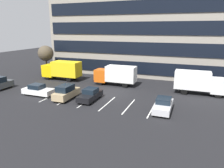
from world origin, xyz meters
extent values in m
plane|color=black|center=(0.00, 0.00, 0.00)|extent=(120.00, 120.00, 0.00)
cube|color=gray|center=(0.00, 18.00, 9.00)|extent=(35.43, 12.12, 18.00)
cube|color=black|center=(0.00, 11.88, 1.98)|extent=(34.01, 0.16, 2.30)
cube|color=black|center=(0.00, 11.88, 5.58)|extent=(34.01, 0.16, 2.30)
cube|color=black|center=(0.00, 11.88, 9.18)|extent=(34.01, 0.16, 2.30)
cube|color=black|center=(0.00, 11.88, 12.78)|extent=(34.01, 0.16, 2.30)
cube|color=silver|center=(-7.00, -3.18, 0.00)|extent=(0.14, 5.40, 0.01)
cube|color=silver|center=(-4.20, -3.18, 0.00)|extent=(0.14, 5.40, 0.01)
cube|color=silver|center=(-1.40, -3.18, 0.00)|extent=(0.14, 5.40, 0.01)
cube|color=silver|center=(1.40, -3.18, 0.00)|extent=(0.14, 5.40, 0.01)
cube|color=silver|center=(4.20, -3.18, 0.00)|extent=(0.14, 5.40, 0.01)
cube|color=silver|center=(7.00, -3.18, 0.00)|extent=(0.14, 5.40, 0.01)
cube|color=white|center=(14.58, 5.21, 1.49)|extent=(2.05, 2.23, 2.05)
cube|color=white|center=(11.14, 5.21, 2.00)|extent=(4.84, 2.33, 2.51)
cylinder|color=black|center=(14.58, 6.17, 0.47)|extent=(0.93, 0.28, 0.93)
cylinder|color=black|center=(14.58, 4.25, 0.47)|extent=(0.93, 0.28, 0.93)
cylinder|color=black|center=(10.17, 6.17, 0.47)|extent=(0.93, 0.28, 0.93)
cylinder|color=black|center=(10.17, 4.25, 0.47)|extent=(0.93, 0.28, 0.93)
cube|color=#D85914|center=(-3.18, 5.58, 1.48)|extent=(2.03, 2.22, 2.03)
cube|color=black|center=(-4.18, 5.58, 1.89)|extent=(0.06, 1.86, 0.89)
cube|color=white|center=(0.24, 5.58, 1.99)|extent=(4.81, 2.31, 2.50)
cube|color=black|center=(-4.25, 5.58, 0.60)|extent=(0.18, 2.22, 0.37)
cylinder|color=black|center=(-3.18, 4.63, 0.46)|extent=(0.92, 0.28, 0.92)
cylinder|color=black|center=(-3.18, 6.53, 0.46)|extent=(0.92, 0.28, 0.92)
cylinder|color=black|center=(1.20, 4.63, 0.46)|extent=(0.92, 0.28, 0.92)
cylinder|color=black|center=(1.20, 6.53, 0.46)|extent=(0.92, 0.28, 0.92)
cube|color=yellow|center=(-13.78, 5.67, 1.56)|extent=(2.14, 2.33, 2.14)
cube|color=black|center=(-14.83, 5.67, 1.98)|extent=(0.06, 1.96, 0.94)
cube|color=yellow|center=(-10.18, 5.67, 2.09)|extent=(5.06, 2.43, 2.63)
cube|color=black|center=(-14.90, 5.67, 0.63)|extent=(0.19, 2.33, 0.39)
cylinder|color=black|center=(-13.78, 4.67, 0.49)|extent=(0.97, 0.29, 0.97)
cylinder|color=black|center=(-13.78, 6.67, 0.49)|extent=(0.97, 0.29, 0.97)
cylinder|color=black|center=(-9.17, 4.67, 0.49)|extent=(0.97, 0.29, 0.97)
cylinder|color=black|center=(-9.17, 6.67, 0.49)|extent=(0.97, 0.29, 0.97)
cube|color=silver|center=(8.29, -3.28, 0.60)|extent=(1.83, 4.37, 0.71)
cube|color=black|center=(8.29, -3.06, 1.26)|extent=(1.61, 1.84, 0.61)
cylinder|color=black|center=(9.08, -4.68, 0.30)|extent=(0.22, 0.61, 0.61)
cylinder|color=black|center=(7.50, -4.68, 0.30)|extent=(0.22, 0.61, 0.61)
cylinder|color=black|center=(9.08, -1.88, 0.30)|extent=(0.22, 0.61, 0.61)
cylinder|color=black|center=(7.50, -1.88, 0.30)|extent=(0.22, 0.61, 0.61)
cube|color=tan|center=(-4.41, -3.39, 0.70)|extent=(1.81, 4.27, 0.88)
cube|color=black|center=(-4.41, -3.60, 1.53)|extent=(1.59, 2.35, 0.79)
cylinder|color=black|center=(-5.20, -2.03, 0.32)|extent=(0.20, 0.63, 0.63)
cylinder|color=black|center=(-3.61, -2.03, 0.32)|extent=(0.20, 0.63, 0.63)
cylinder|color=black|center=(-5.20, -4.76, 0.32)|extent=(0.20, 0.63, 0.63)
cylinder|color=black|center=(-3.61, -4.76, 0.32)|extent=(0.20, 0.63, 0.63)
cube|color=black|center=(-1.20, -2.79, 0.60)|extent=(1.83, 4.37, 0.71)
cube|color=black|center=(-1.20, -2.57, 1.26)|extent=(1.61, 1.83, 0.61)
cylinder|color=black|center=(-0.41, -4.19, 0.30)|extent=(0.22, 0.61, 0.61)
cylinder|color=black|center=(-1.99, -4.19, 0.30)|extent=(0.22, 0.61, 0.61)
cylinder|color=black|center=(-0.41, -1.39, 0.30)|extent=(0.22, 0.61, 0.61)
cylinder|color=black|center=(-1.99, -1.39, 0.30)|extent=(0.22, 0.61, 0.61)
cylinder|color=black|center=(-17.31, -2.08, 0.32)|extent=(0.21, 0.65, 0.65)
cylinder|color=black|center=(-15.68, -2.08, 0.32)|extent=(0.21, 0.65, 0.65)
cube|color=white|center=(-8.97, -3.49, 0.61)|extent=(4.42, 1.85, 0.72)
cube|color=black|center=(-9.19, -3.49, 1.27)|extent=(1.86, 1.63, 0.62)
cylinder|color=black|center=(-7.55, -2.69, 0.31)|extent=(0.62, 0.23, 0.62)
cylinder|color=black|center=(-7.55, -4.29, 0.31)|extent=(0.62, 0.23, 0.62)
cylinder|color=black|center=(-10.38, -2.69, 0.31)|extent=(0.62, 0.23, 0.62)
cylinder|color=black|center=(-10.38, -4.29, 0.31)|extent=(0.62, 0.23, 0.62)
cylinder|color=#473323|center=(-17.00, 8.88, 1.52)|extent=(0.28, 0.28, 3.05)
sphere|color=#4C4233|center=(-17.00, 8.88, 4.27)|extent=(3.10, 3.10, 3.10)
camera|label=1|loc=(10.97, -26.38, 9.17)|focal=33.95mm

